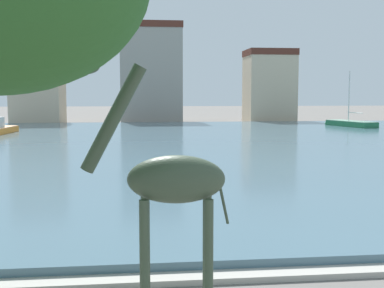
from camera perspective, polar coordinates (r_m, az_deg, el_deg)
The scene contains 7 objects.
harbor_water at distance 34.24m, azimuth -2.44°, elevation 0.02°, with size 91.30×49.36×0.30m, color #476675.
quay_edge_coping at distance 10.01m, azimuth 8.27°, elevation -14.70°, with size 91.30×0.50×0.12m, color #ADA89E.
giraffe_statue at distance 7.66m, azimuth -2.78°, elevation -4.67°, with size 2.43×0.69×4.23m.
sailboat_green at distance 53.50m, azimuth 17.39°, elevation 2.14°, with size 3.41×7.12×5.93m.
townhouse_corner_house at distance 62.66m, azimuth -17.31°, elevation 7.49°, with size 5.82×6.51×11.48m.
townhouse_end_terrace at distance 63.50m, azimuth -4.76°, elevation 8.11°, with size 7.71×6.14×12.40m.
townhouse_wide_warehouse at distance 64.38m, azimuth 8.87°, elevation 6.60°, with size 6.03×5.29×9.18m.
Camera 1 is at (-2.44, -0.65, 3.54)m, focal length 46.39 mm.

